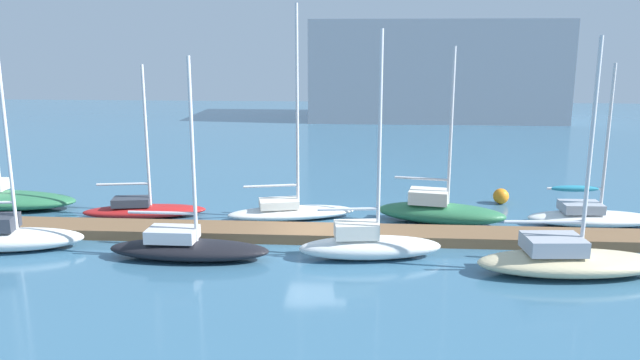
% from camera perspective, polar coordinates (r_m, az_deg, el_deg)
% --- Properties ---
extents(ground_plane, '(120.00, 120.00, 0.00)m').
position_cam_1_polar(ground_plane, '(25.23, -0.32, -5.43)').
color(ground_plane, '#386684').
extents(dock_pier, '(33.97, 1.85, 0.41)m').
position_cam_1_polar(dock_pier, '(25.17, -0.32, -4.98)').
color(dock_pier, brown).
rests_on(dock_pier, ground_plane).
extents(sailboat_1, '(5.70, 2.62, 8.25)m').
position_cam_1_polar(sailboat_1, '(26.54, -26.94, -4.66)').
color(sailboat_1, white).
rests_on(sailboat_1, ground_plane).
extents(sailboat_2, '(5.70, 2.38, 6.90)m').
position_cam_1_polar(sailboat_2, '(29.27, -16.09, -2.54)').
color(sailboat_2, '#B21E1E').
rests_on(sailboat_2, ground_plane).
extents(sailboat_3, '(5.99, 1.77, 7.39)m').
position_cam_1_polar(sailboat_3, '(23.28, -12.23, -6.04)').
color(sailboat_3, black).
rests_on(sailboat_3, ground_plane).
extents(sailboat_4, '(6.02, 2.95, 9.47)m').
position_cam_1_polar(sailboat_4, '(27.88, -2.77, -2.69)').
color(sailboat_4, white).
rests_on(sailboat_4, ground_plane).
extents(sailboat_5, '(5.43, 2.16, 8.30)m').
position_cam_1_polar(sailboat_5, '(22.85, 4.54, -5.89)').
color(sailboat_5, white).
rests_on(sailboat_5, ground_plane).
extents(sailboat_6, '(5.84, 2.83, 7.69)m').
position_cam_1_polar(sailboat_6, '(27.71, 11.01, -2.76)').
color(sailboat_6, '#2D7047').
rests_on(sailboat_6, ground_plane).
extents(sailboat_7, '(6.55, 2.59, 8.05)m').
position_cam_1_polar(sailboat_7, '(22.92, 22.06, -6.85)').
color(sailboat_7, beige).
rests_on(sailboat_7, ground_plane).
extents(sailboat_8, '(5.67, 1.94, 7.02)m').
position_cam_1_polar(sailboat_8, '(29.33, 23.86, -3.00)').
color(sailboat_8, white).
rests_on(sailboat_8, ground_plane).
extents(mooring_buoy_orange, '(0.77, 0.77, 0.77)m').
position_cam_1_polar(mooring_buoy_orange, '(31.75, 16.44, -1.45)').
color(mooring_buoy_orange, orange).
rests_on(mooring_buoy_orange, ground_plane).
extents(harbor_building_distant, '(25.37, 11.82, 10.04)m').
position_cam_1_polar(harbor_building_distant, '(66.58, 10.44, 10.00)').
color(harbor_building_distant, '#9399A3').
rests_on(harbor_building_distant, ground_plane).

